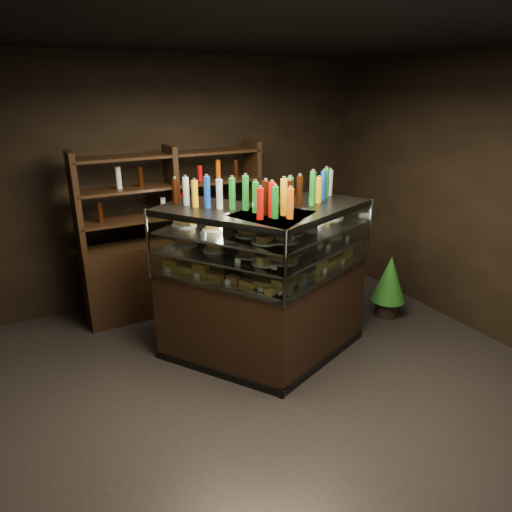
% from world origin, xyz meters
% --- Properties ---
extents(ground, '(5.00, 5.00, 0.00)m').
position_xyz_m(ground, '(0.00, 0.00, 0.00)').
color(ground, black).
rests_on(ground, ground).
extents(room_shell, '(5.02, 5.02, 3.01)m').
position_xyz_m(room_shell, '(0.00, 0.00, 1.94)').
color(room_shell, black).
rests_on(room_shell, ground).
extents(display_case, '(2.15, 1.60, 1.57)m').
position_xyz_m(display_case, '(0.11, 0.51, 0.52)').
color(display_case, black).
rests_on(display_case, ground).
extents(food_display, '(1.75, 1.17, 0.48)m').
position_xyz_m(food_display, '(0.11, 0.50, 1.16)').
color(food_display, gold).
rests_on(food_display, display_case).
extents(bottles_top, '(1.58, 1.03, 0.30)m').
position_xyz_m(bottles_top, '(0.11, 0.51, 1.71)').
color(bottles_top, '#147223').
rests_on(bottles_top, display_case).
extents(potted_conifer, '(0.40, 0.40, 0.86)m').
position_xyz_m(potted_conifer, '(1.86, 0.61, 0.49)').
color(potted_conifer, black).
rests_on(potted_conifer, ground).
extents(back_shelving, '(2.22, 0.48, 2.00)m').
position_xyz_m(back_shelving, '(-0.29, 2.05, 0.61)').
color(back_shelving, black).
rests_on(back_shelving, ground).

